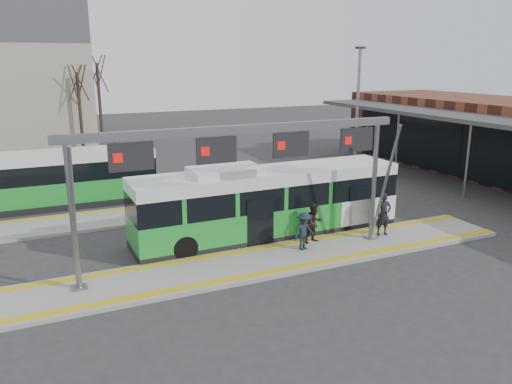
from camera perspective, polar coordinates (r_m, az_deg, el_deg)
ground at (r=19.39m, az=0.26°, el=-8.24°), size 120.00×120.00×0.00m
platform_main at (r=19.36m, az=0.26°, el=-8.03°), size 22.00×3.00×0.15m
platform_second at (r=25.59m, az=-15.56°, el=-2.84°), size 20.00×3.00×0.15m
tactile_main at (r=19.33m, az=0.26°, el=-7.80°), size 22.00×2.65×0.02m
tactile_second at (r=26.66m, az=-15.97°, el=-1.97°), size 20.00×0.35×0.02m
gantry at (r=18.23m, az=-1.06°, el=4.41°), size 13.00×1.68×5.20m
hero_bus at (r=21.93m, az=1.36°, el=-1.29°), size 12.06×2.70×3.31m
bg_bus_green at (r=28.62m, az=-23.36°, el=1.18°), size 11.75×2.55×2.93m
passenger_a at (r=22.46m, az=14.38°, el=-2.48°), size 0.74×0.54×1.90m
passenger_b at (r=21.06m, az=6.66°, el=-3.53°), size 0.93×0.78×1.70m
passenger_c at (r=20.24m, az=5.50°, el=-4.46°), size 1.12×0.81×1.57m
tree_left at (r=45.70m, az=-19.71°, el=11.60°), size 1.40×1.40×7.53m
tree_mid at (r=49.89m, az=-17.66°, el=12.69°), size 1.40×1.40×8.37m
lamp_east at (r=27.94m, az=11.43°, el=7.94°), size 0.50×0.25×8.30m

